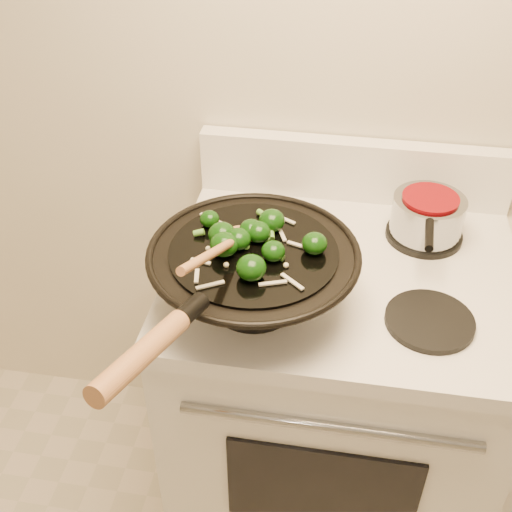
# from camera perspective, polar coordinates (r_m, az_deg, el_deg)

# --- Properties ---
(stove) EXTENTS (0.78, 0.67, 1.08)m
(stove) POSITION_cam_1_polar(r_m,az_deg,el_deg) (1.77, 6.58, -12.39)
(stove) COLOR white
(stove) RESTS_ON ground
(wok) EXTENTS (0.42, 0.69, 0.24)m
(wok) POSITION_cam_1_polar(r_m,az_deg,el_deg) (1.29, -0.31, -1.61)
(wok) COLOR black
(wok) RESTS_ON stove
(stirfry) EXTENTS (0.28, 0.27, 0.05)m
(stirfry) POSITION_cam_1_polar(r_m,az_deg,el_deg) (1.25, -0.43, 1.49)
(stirfry) COLOR #0C3307
(stirfry) RESTS_ON wok
(wooden_spoon) EXTENTS (0.10, 0.30, 0.12)m
(wooden_spoon) POSITION_cam_1_polar(r_m,az_deg,el_deg) (1.21, -2.57, 1.10)
(wooden_spoon) COLOR #A36A40
(wooden_spoon) RESTS_ON wok
(saucepan) EXTENTS (0.17, 0.27, 0.10)m
(saucepan) POSITION_cam_1_polar(r_m,az_deg,el_deg) (1.55, 15.00, 3.50)
(saucepan) COLOR gray
(saucepan) RESTS_ON stove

